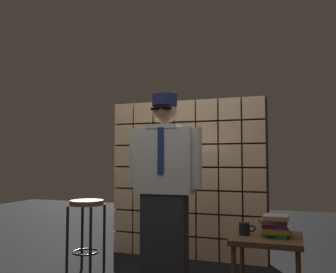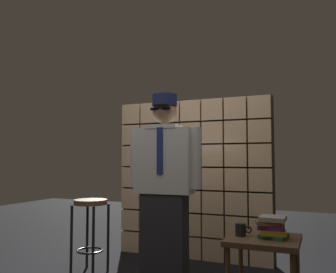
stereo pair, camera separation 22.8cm
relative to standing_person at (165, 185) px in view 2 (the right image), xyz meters
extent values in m
cube|color=#E0B78C|center=(-0.90, 0.99, -0.79)|extent=(0.25, 0.08, 0.25)
cube|color=#E0B78C|center=(-0.63, 0.99, -0.79)|extent=(0.25, 0.08, 0.25)
cube|color=#E0B78C|center=(-0.36, 0.99, -0.79)|extent=(0.25, 0.08, 0.25)
cube|color=#E0B78C|center=(-0.09, 0.99, -0.79)|extent=(0.25, 0.08, 0.25)
cube|color=#E0B78C|center=(0.18, 0.99, -0.79)|extent=(0.25, 0.08, 0.25)
cube|color=#E0B78C|center=(0.44, 0.99, -0.79)|extent=(0.25, 0.08, 0.25)
cube|color=#E0B78C|center=(0.71, 0.99, -0.79)|extent=(0.25, 0.08, 0.25)
cube|color=#E0B78C|center=(-0.90, 0.99, -0.52)|extent=(0.25, 0.08, 0.25)
cube|color=#E0B78C|center=(-0.63, 0.99, -0.52)|extent=(0.25, 0.08, 0.25)
cube|color=#E0B78C|center=(-0.36, 0.99, -0.52)|extent=(0.25, 0.08, 0.25)
cube|color=#E0B78C|center=(-0.09, 0.99, -0.52)|extent=(0.25, 0.08, 0.25)
cube|color=#E0B78C|center=(0.18, 0.99, -0.52)|extent=(0.25, 0.08, 0.25)
cube|color=#E0B78C|center=(0.44, 0.99, -0.52)|extent=(0.25, 0.08, 0.25)
cube|color=#E0B78C|center=(0.71, 0.99, -0.52)|extent=(0.25, 0.08, 0.25)
cube|color=#E0B78C|center=(-0.90, 0.99, -0.25)|extent=(0.25, 0.08, 0.25)
cube|color=#E0B78C|center=(-0.63, 0.99, -0.25)|extent=(0.25, 0.08, 0.25)
cube|color=#E0B78C|center=(-0.36, 0.99, -0.25)|extent=(0.25, 0.08, 0.25)
cube|color=#E0B78C|center=(-0.09, 0.99, -0.25)|extent=(0.25, 0.08, 0.25)
cube|color=#E0B78C|center=(0.18, 0.99, -0.25)|extent=(0.25, 0.08, 0.25)
cube|color=#E0B78C|center=(0.44, 0.99, -0.25)|extent=(0.25, 0.08, 0.25)
cube|color=#E0B78C|center=(0.71, 0.99, -0.25)|extent=(0.25, 0.08, 0.25)
cube|color=#E0B78C|center=(-0.90, 0.99, 0.01)|extent=(0.25, 0.08, 0.25)
cube|color=#E0B78C|center=(-0.63, 0.99, 0.01)|extent=(0.25, 0.08, 0.25)
cube|color=#E0B78C|center=(-0.36, 0.99, 0.01)|extent=(0.25, 0.08, 0.25)
cube|color=#E0B78C|center=(-0.09, 0.99, 0.01)|extent=(0.25, 0.08, 0.25)
cube|color=#E0B78C|center=(0.18, 0.99, 0.01)|extent=(0.25, 0.08, 0.25)
cube|color=#E0B78C|center=(0.44, 0.99, 0.01)|extent=(0.25, 0.08, 0.25)
cube|color=#E0B78C|center=(0.71, 0.99, 0.01)|extent=(0.25, 0.08, 0.25)
cube|color=#E0B78C|center=(-0.90, 0.99, 0.28)|extent=(0.25, 0.08, 0.25)
cube|color=#E0B78C|center=(-0.63, 0.99, 0.28)|extent=(0.25, 0.08, 0.25)
cube|color=#E0B78C|center=(-0.36, 0.99, 0.28)|extent=(0.25, 0.08, 0.25)
cube|color=#E0B78C|center=(-0.09, 0.99, 0.28)|extent=(0.25, 0.08, 0.25)
cube|color=#E0B78C|center=(0.18, 0.99, 0.28)|extent=(0.25, 0.08, 0.25)
cube|color=#E0B78C|center=(0.44, 0.99, 0.28)|extent=(0.25, 0.08, 0.25)
cube|color=#E0B78C|center=(0.71, 0.99, 0.28)|extent=(0.25, 0.08, 0.25)
cube|color=#E0B78C|center=(-0.90, 0.99, 0.55)|extent=(0.25, 0.08, 0.25)
cube|color=#E0B78C|center=(-0.63, 0.99, 0.55)|extent=(0.25, 0.08, 0.25)
cube|color=#E0B78C|center=(-0.36, 0.99, 0.55)|extent=(0.25, 0.08, 0.25)
cube|color=#E0B78C|center=(-0.09, 0.99, 0.55)|extent=(0.25, 0.08, 0.25)
cube|color=#E0B78C|center=(0.18, 0.99, 0.55)|extent=(0.25, 0.08, 0.25)
cube|color=#E0B78C|center=(0.44, 0.99, 0.55)|extent=(0.25, 0.08, 0.25)
cube|color=#E0B78C|center=(0.71, 0.99, 0.55)|extent=(0.25, 0.08, 0.25)
cube|color=#E0B78C|center=(-0.90, 0.99, 0.82)|extent=(0.25, 0.08, 0.25)
cube|color=#E0B78C|center=(-0.63, 0.99, 0.82)|extent=(0.25, 0.08, 0.25)
cube|color=#E0B78C|center=(-0.36, 0.99, 0.82)|extent=(0.25, 0.08, 0.25)
cube|color=#E0B78C|center=(-0.09, 0.99, 0.82)|extent=(0.25, 0.08, 0.25)
cube|color=#E0B78C|center=(0.18, 0.99, 0.82)|extent=(0.25, 0.08, 0.25)
cube|color=#E0B78C|center=(0.44, 0.99, 0.82)|extent=(0.25, 0.08, 0.25)
cube|color=#E0B78C|center=(0.71, 0.99, 0.82)|extent=(0.25, 0.08, 0.25)
cube|color=#38332D|center=(-0.09, 1.04, 0.01)|extent=(1.90, 0.02, 1.90)
cube|color=#28282D|center=(0.00, 0.00, -0.49)|extent=(0.41, 0.23, 0.85)
cube|color=silver|center=(0.00, 0.00, 0.23)|extent=(0.54, 0.25, 0.60)
cube|color=navy|center=(0.01, -0.12, 0.32)|extent=(0.06, 0.01, 0.42)
cube|color=silver|center=(0.00, 0.00, 0.54)|extent=(0.30, 0.25, 0.04)
sphere|color=#A87A5B|center=(0.00, 0.00, 0.69)|extent=(0.23, 0.23, 0.23)
ellipsoid|color=black|center=(0.00, -0.05, 0.65)|extent=(0.15, 0.09, 0.10)
cube|color=black|center=(0.01, -0.10, 0.70)|extent=(0.20, 0.02, 0.02)
cylinder|color=#191E47|center=(0.00, -0.09, 0.73)|extent=(0.18, 0.18, 0.01)
cylinder|color=#191E47|center=(0.00, 0.00, 0.79)|extent=(0.23, 0.23, 0.11)
cylinder|color=silver|center=(0.30, 0.01, 0.25)|extent=(0.11, 0.11, 0.55)
cylinder|color=silver|center=(-0.30, -0.01, 0.25)|extent=(0.11, 0.11, 0.55)
cylinder|color=brown|center=(-0.88, 0.09, -0.20)|extent=(0.34, 0.34, 0.05)
torus|color=black|center=(-0.88, 0.09, -0.70)|extent=(0.27, 0.27, 0.02)
cylinder|color=black|center=(-1.01, -0.04, -0.57)|extent=(0.03, 0.03, 0.69)
cylinder|color=black|center=(-0.75, -0.04, -0.57)|extent=(0.03, 0.03, 0.69)
cylinder|color=black|center=(-1.01, 0.22, -0.57)|extent=(0.03, 0.03, 0.69)
cylinder|color=black|center=(-0.75, 0.22, -0.57)|extent=(0.03, 0.03, 0.69)
cube|color=#513823|center=(0.92, -0.24, -0.36)|extent=(0.52, 0.52, 0.04)
cylinder|color=#513823|center=(0.70, -0.02, -0.65)|extent=(0.04, 0.04, 0.53)
cube|color=#1E592D|center=(0.99, -0.23, -0.33)|extent=(0.21, 0.21, 0.03)
cube|color=olive|center=(0.99, -0.25, -0.30)|extent=(0.21, 0.21, 0.03)
cube|color=#591E66|center=(0.98, -0.24, -0.26)|extent=(0.18, 0.16, 0.04)
cube|color=brown|center=(0.96, -0.25, -0.23)|extent=(0.22, 0.20, 0.03)
cube|color=gray|center=(0.99, -0.24, -0.20)|extent=(0.19, 0.19, 0.03)
cylinder|color=black|center=(0.75, -0.26, -0.30)|extent=(0.08, 0.08, 0.09)
torus|color=black|center=(0.81, -0.26, -0.29)|extent=(0.06, 0.01, 0.06)
camera|label=1|loc=(1.12, -3.09, 0.24)|focal=38.03mm
camera|label=2|loc=(1.33, -3.01, 0.24)|focal=38.03mm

